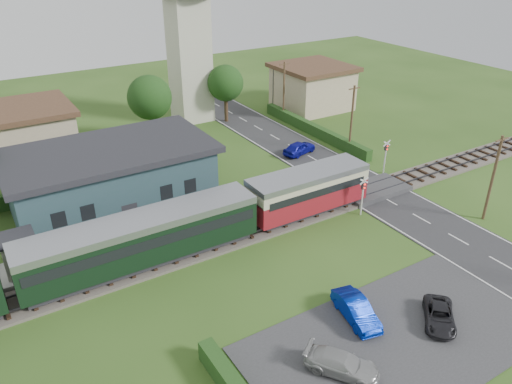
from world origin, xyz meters
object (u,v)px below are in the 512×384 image
house_east (312,86)px  crossing_signal_far (386,152)px  car_on_road (299,148)px  train (94,253)px  pedestrian_far (42,256)px  crossing_signal_near (363,191)px  car_park_dark (439,316)px  car_park_blue (356,310)px  pedestrian_near (213,211)px  church_tower (188,32)px  station_building (112,178)px  equipment_hut (19,253)px  car_park_silver (342,364)px  house_west (16,136)px

house_east → crossing_signal_far: (-6.40, -19.61, -0.66)m
house_east → car_on_road: (-10.49, -11.75, -2.09)m
train → pedestrian_far: (-2.75, 2.91, -0.91)m
crossing_signal_near → car_park_dark: 12.90m
car_park_blue → car_park_dark: size_ratio=1.10×
pedestrian_near → pedestrian_far: bearing=19.3°
church_tower → car_park_dark: size_ratio=5.01×
train → house_east: house_east is taller
station_building → car_park_dark: size_ratio=4.55×
equipment_hut → car_park_silver: bearing=-54.5°
crossing_signal_far → car_park_blue: size_ratio=0.85×
house_west → station_building: bearing=-70.4°
car_park_silver → pedestrian_far: 20.40m
house_west → crossing_signal_far: bearing=-35.8°
equipment_hut → pedestrian_near: (13.60, -0.78, -0.51)m
car_park_silver → pedestrian_near: size_ratio=2.46×
car_on_road → pedestrian_near: 15.98m
pedestrian_near → pedestrian_far: 12.34m
crossing_signal_near → crossing_signal_far: (7.20, 4.80, 0.00)m
crossing_signal_near → pedestrian_near: bearing=155.9°
house_west → car_on_road: house_west is taller
house_west → pedestrian_near: bearing=-62.8°
house_west → crossing_signal_far: size_ratio=3.30×
car_park_dark → pedestrian_far: (-18.32, 17.18, 0.70)m
house_west → pedestrian_near: (10.60, -20.58, -1.56)m
car_park_dark → station_building: bearing=161.0°
equipment_hut → car_on_road: 28.42m
train → crossing_signal_far: bearing=5.0°
house_west → car_park_blue: house_west is taller
crossing_signal_near → equipment_hut: bearing=167.1°
equipment_hut → car_park_blue: 21.55m
pedestrian_far → train: bearing=-148.9°
car_on_road → car_park_blue: 24.73m
train → pedestrian_near: 9.92m
house_east → car_park_blue: house_east is taller
pedestrian_near → train: bearing=35.8°
house_east → car_park_dark: (-18.41, -36.27, -2.23)m
car_on_road → car_park_dark: car_on_road is taller
car_park_dark → pedestrian_far: size_ratio=2.14×
car_park_dark → car_on_road: bearing=116.7°
pedestrian_far → church_tower: bearing=-55.6°
train → car_park_dark: size_ratio=12.30×
equipment_hut → train: size_ratio=0.06×
car_park_dark → church_tower: bearing=129.7°
station_building → crossing_signal_far: station_building is taller
car_park_blue → pedestrian_near: size_ratio=2.47×
car_park_blue → car_park_silver: car_park_blue is taller
car_on_road → station_building: bearing=78.9°
church_tower → house_west: size_ratio=1.63×
house_east → car_park_blue: 40.28m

